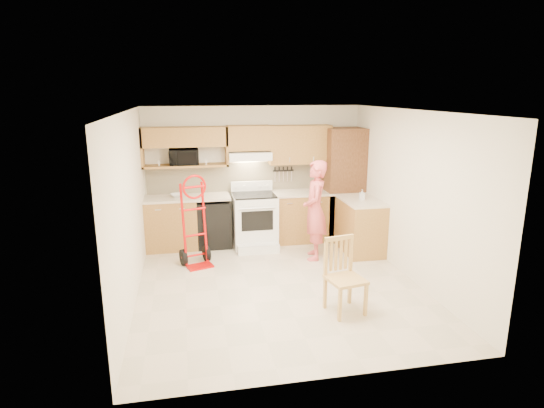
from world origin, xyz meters
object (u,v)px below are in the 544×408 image
object	(u,v)px
range	(255,216)
dining_chair	(346,277)
microwave	(184,157)
hand_truck	(196,225)
person	(315,210)

from	to	relation	value
range	dining_chair	world-z (taller)	range
range	dining_chair	xyz separation A→B (m)	(0.73, -2.71, -0.09)
microwave	range	bearing A→B (deg)	-16.80
range	hand_truck	xyz separation A→B (m)	(-1.07, -0.73, 0.10)
hand_truck	microwave	bearing A→B (deg)	80.00
hand_truck	dining_chair	distance (m)	2.68
hand_truck	dining_chair	xyz separation A→B (m)	(1.80, -1.98, -0.19)
range	microwave	bearing A→B (deg)	164.46
microwave	range	xyz separation A→B (m)	(1.21, -0.34, -1.06)
microwave	dining_chair	xyz separation A→B (m)	(1.94, -3.05, -1.15)
microwave	range	world-z (taller)	microwave
person	hand_truck	bearing A→B (deg)	-78.61
microwave	person	distance (m)	2.50
range	person	bearing A→B (deg)	-40.79
microwave	person	xyz separation A→B (m)	(2.10, -1.10, -0.80)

